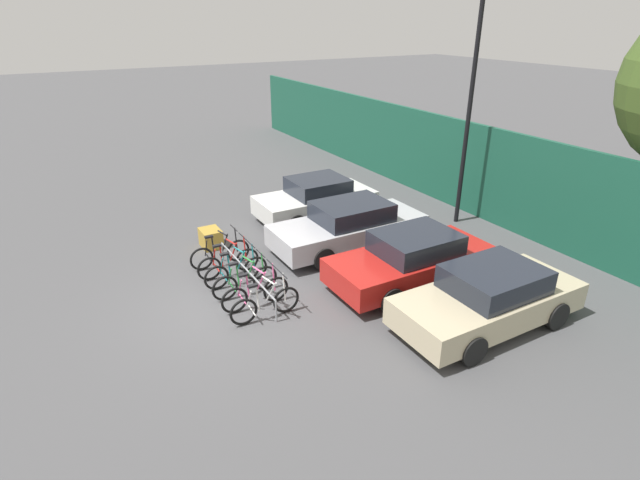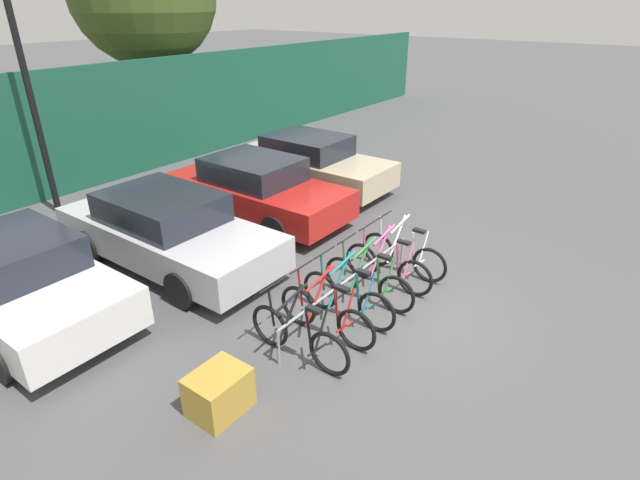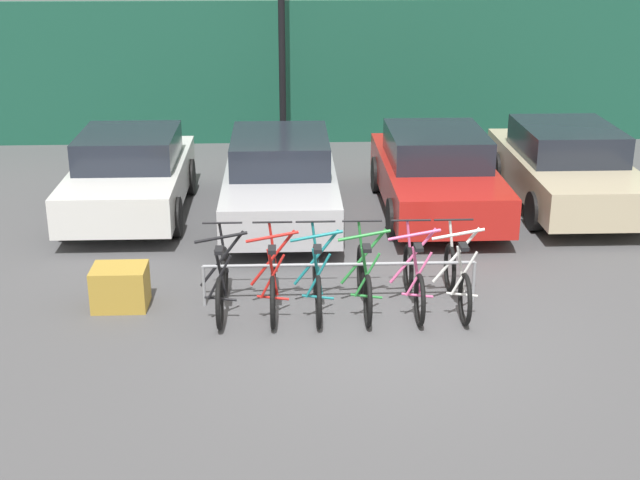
{
  "view_description": "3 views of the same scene",
  "coord_description": "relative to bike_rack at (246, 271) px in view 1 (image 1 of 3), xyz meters",
  "views": [
    {
      "loc": [
        10.06,
        -3.19,
        6.37
      ],
      "look_at": [
        -0.08,
        2.59,
        1.07
      ],
      "focal_mm": 28.0,
      "sensor_mm": 36.0,
      "label": 1
    },
    {
      "loc": [
        -6.3,
        -3.04,
        4.55
      ],
      "look_at": [
        -0.2,
        1.49,
        0.88
      ],
      "focal_mm": 28.0,
      "sensor_mm": 36.0,
      "label": 2
    },
    {
      "loc": [
        -1.18,
        -10.0,
        4.83
      ],
      "look_at": [
        -0.71,
        1.24,
        0.68
      ],
      "focal_mm": 50.0,
      "sensor_mm": 36.0,
      "label": 3
    }
  ],
  "objects": [
    {
      "name": "bicycle_teal",
      "position": [
        -0.3,
        -0.15,
        -0.11
      ],
      "size": [
        0.68,
        1.71,
        1.05
      ],
      "rotation": [
        0.0,
        0.0,
        0.0
      ],
      "color": "black",
      "rests_on": "ground"
    },
    {
      "name": "ground_plane",
      "position": [
        0.48,
        -0.68,
        -0.48
      ],
      "size": [
        120.0,
        120.0,
        0.0
      ],
      "primitive_type": "plane",
      "color": "#4C4C4F"
    },
    {
      "name": "car_white",
      "position": [
        -3.3,
        3.87,
        0.21
      ],
      "size": [
        1.91,
        3.96,
        1.4
      ],
      "color": "silver",
      "rests_on": "ground"
    },
    {
      "name": "car_red",
      "position": [
        1.87,
        3.76,
        0.21
      ],
      "size": [
        1.91,
        4.31,
        1.4
      ],
      "color": "red",
      "rests_on": "ground"
    },
    {
      "name": "car_silver",
      "position": [
        -0.77,
        3.56,
        0.21
      ],
      "size": [
        1.91,
        4.59,
        1.4
      ],
      "color": "#B7B7BC",
      "rests_on": "ground"
    },
    {
      "name": "bicycle_white",
      "position": [
        1.52,
        -0.15,
        -0.11
      ],
      "size": [
        0.68,
        1.71,
        1.05
      ],
      "rotation": [
        0.0,
        0.0,
        -0.05
      ],
      "color": "black",
      "rests_on": "ground"
    },
    {
      "name": "bicycle_red",
      "position": [
        -0.86,
        -0.15,
        -0.11
      ],
      "size": [
        0.68,
        1.71,
        1.05
      ],
      "rotation": [
        0.0,
        0.0,
        -0.07
      ],
      "color": "black",
      "rests_on": "ground"
    },
    {
      "name": "lamp_post",
      "position": [
        -0.71,
        7.83,
        3.69
      ],
      "size": [
        0.24,
        0.44,
        7.63
      ],
      "color": "black",
      "rests_on": "ground"
    },
    {
      "name": "car_beige",
      "position": [
        4.18,
        4.03,
        0.21
      ],
      "size": [
        1.91,
        4.34,
        1.4
      ],
      "color": "#C1B28E",
      "rests_on": "ground"
    },
    {
      "name": "cargo_crate",
      "position": [
        -2.84,
        0.02,
        -0.21
      ],
      "size": [
        0.7,
        0.56,
        0.55
      ],
      "primitive_type": "cube",
      "color": "#B28C33",
      "rests_on": "ground"
    },
    {
      "name": "bicycle_pink",
      "position": [
        0.95,
        -0.15,
        -0.11
      ],
      "size": [
        0.68,
        1.71,
        1.05
      ],
      "rotation": [
        0.0,
        0.0,
        -0.01
      ],
      "color": "black",
      "rests_on": "ground"
    },
    {
      "name": "hoarding_wall",
      "position": [
        0.48,
        8.82,
        1.05
      ],
      "size": [
        36.0,
        0.16,
        3.08
      ],
      "primitive_type": "cube",
      "color": "#19513D",
      "rests_on": "ground"
    },
    {
      "name": "bicycle_green",
      "position": [
        0.31,
        -0.15,
        -0.11
      ],
      "size": [
        0.68,
        1.71,
        1.05
      ],
      "rotation": [
        0.0,
        0.0,
        -0.02
      ],
      "color": "black",
      "rests_on": "ground"
    },
    {
      "name": "bike_rack",
      "position": [
        0.0,
        0.0,
        0.0
      ],
      "size": [
        3.58,
        0.04,
        0.57
      ],
      "color": "gray",
      "rests_on": "ground"
    },
    {
      "name": "bicycle_black",
      "position": [
        -1.52,
        -0.15,
        -0.11
      ],
      "size": [
        0.68,
        1.71,
        1.05
      ],
      "rotation": [
        0.0,
        0.0,
        0.07
      ],
      "color": "black",
      "rests_on": "ground"
    }
  ]
}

